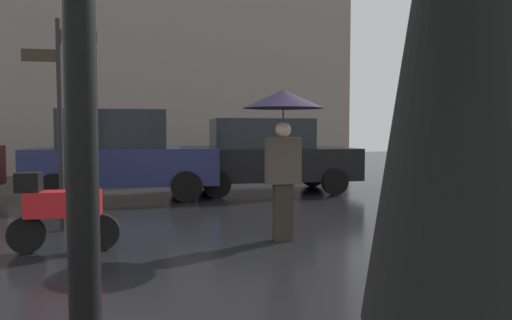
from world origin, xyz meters
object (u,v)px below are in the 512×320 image
parked_scooter (60,208)px  parked_car_right (267,155)px  parked_car_left (121,154)px  street_signpost (60,104)px  folded_patio_umbrella_near (464,18)px  pedestrian_with_umbrella (283,118)px

parked_scooter → parked_car_right: 6.53m
parked_scooter → parked_car_left: size_ratio=0.33×
street_signpost → parked_car_right: bearing=44.1°
folded_patio_umbrella_near → parked_car_right: bearing=79.9°
parked_car_left → parked_car_right: 3.47m
parked_scooter → parked_car_left: parked_car_left is taller
pedestrian_with_umbrella → parked_scooter: bearing=-179.3°
folded_patio_umbrella_near → parked_scooter: folded_patio_umbrella_near is taller
pedestrian_with_umbrella → parked_car_left: size_ratio=0.51×
folded_patio_umbrella_near → street_signpost: 7.09m
parked_car_left → parked_car_right: size_ratio=0.94×
folded_patio_umbrella_near → street_signpost: bearing=107.6°
parked_car_left → street_signpost: (-0.61, -3.41, 0.94)m
pedestrian_with_umbrella → street_signpost: bearing=157.0°
parked_scooter → street_signpost: bearing=97.0°
folded_patio_umbrella_near → parked_scooter: bearing=109.6°
pedestrian_with_umbrella → parked_car_right: bearing=79.3°
parked_car_left → street_signpost: size_ratio=1.27×
parked_scooter → parked_car_right: (3.82, 5.28, 0.37)m
parked_scooter → parked_car_right: parked_car_right is taller
folded_patio_umbrella_near → parked_car_right: size_ratio=0.61×
parked_car_right → parked_car_left: bearing=-156.1°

